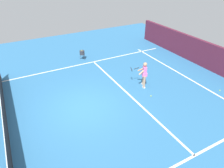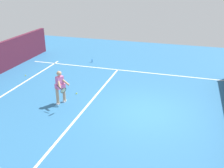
% 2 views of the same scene
% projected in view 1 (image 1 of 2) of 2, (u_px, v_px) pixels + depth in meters
% --- Properties ---
extents(ground_plane, '(24.64, 24.64, 0.00)m').
position_uv_depth(ground_plane, '(84.00, 107.00, 10.35)').
color(ground_plane, teal).
extents(court_back_wall, '(14.64, 0.24, 1.76)m').
position_uv_depth(court_back_wall, '(211.00, 57.00, 13.59)').
color(court_back_wall, '#561E33').
rests_on(court_back_wall, ground).
extents(baseline_marking, '(10.64, 0.10, 0.01)m').
position_uv_depth(baseline_marking, '(185.00, 76.00, 13.16)').
color(baseline_marking, white).
rests_on(baseline_marking, ground).
extents(service_line_marking, '(9.64, 0.10, 0.01)m').
position_uv_depth(service_line_marking, '(128.00, 94.00, 11.42)').
color(service_line_marking, white).
rests_on(service_line_marking, ground).
extents(sideline_right_marking, '(0.10, 16.96, 0.01)m').
position_uv_depth(sideline_right_marking, '(58.00, 69.00, 13.99)').
color(sideline_right_marking, white).
rests_on(sideline_right_marking, ground).
extents(court_net, '(10.32, 0.08, 1.11)m').
position_uv_depth(court_net, '(5.00, 122.00, 8.65)').
color(court_net, '#4C4C51').
rests_on(court_net, ground).
extents(tennis_player, '(1.04, 0.82, 1.55)m').
position_uv_depth(tennis_player, '(144.00, 74.00, 11.69)').
color(tennis_player, tan).
rests_on(tennis_player, ground).
extents(tennis_ball_near, '(0.07, 0.07, 0.07)m').
position_uv_depth(tennis_ball_near, '(151.00, 96.00, 11.18)').
color(tennis_ball_near, '#D1E533').
rests_on(tennis_ball_near, ground).
extents(tennis_ball_mid, '(0.07, 0.07, 0.07)m').
position_uv_depth(tennis_ball_mid, '(220.00, 90.00, 11.65)').
color(tennis_ball_mid, '#D1E533').
rests_on(tennis_ball_mid, ground).
extents(ball_hopper, '(0.36, 0.36, 0.74)m').
position_uv_depth(ball_hopper, '(82.00, 53.00, 15.15)').
color(ball_hopper, '#333338').
rests_on(ball_hopper, ground).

